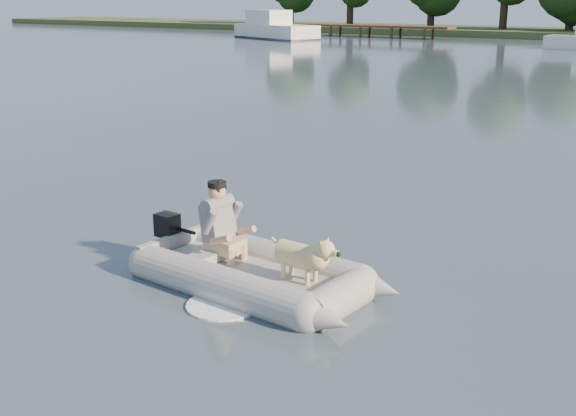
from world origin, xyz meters
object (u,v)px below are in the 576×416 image
Objects in this scene: dinghy at (257,244)px; cabin_cruiser at (276,24)px; man at (219,219)px; dog at (299,259)px; dock at (355,31)px.

cabin_cruiser is at bearing 128.33° from dinghy.
man is 54.16m from cabin_cruiser.
man reaches higher than dinghy.
cabin_cruiser is at bearing 128.87° from dog.
dog is (1.28, -0.09, -0.25)m from man.
dock is 4.15× the size of dinghy.
dinghy reaches higher than dog.
dinghy is at bearing -4.24° from man.
man is (-0.66, 0.10, 0.18)m from dinghy.
dinghy reaches higher than dock.
dog is 0.10× the size of cabin_cruiser.
cabin_cruiser reaches higher than dock.
dock is 17.50× the size of man.
dog is (27.14, -51.45, -0.03)m from dock.
dock is 20.22× the size of dog.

